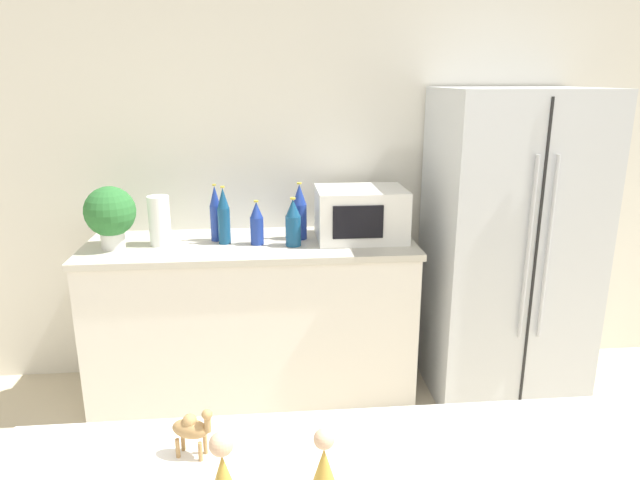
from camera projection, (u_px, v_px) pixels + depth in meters
wall_back at (332, 162)px, 3.33m from camera, size 8.00×0.06×2.55m
back_counter at (254, 318)px, 3.20m from camera, size 1.77×0.63×0.90m
refrigerator at (507, 246)px, 3.17m from camera, size 0.83×0.70×1.70m
potted_plant at (110, 214)px, 2.93m from camera, size 0.26×0.26×0.33m
paper_towel_roll at (159, 221)px, 3.00m from camera, size 0.11×0.11×0.26m
microwave at (361, 214)px, 3.11m from camera, size 0.48×0.37×0.28m
back_bottle_0 at (293, 223)px, 2.99m from camera, size 0.08×0.08×0.26m
back_bottle_1 at (257, 224)px, 3.01m from camera, size 0.07×0.07×0.24m
back_bottle_2 at (216, 214)px, 3.08m from camera, size 0.06×0.06×0.31m
back_bottle_3 at (300, 212)px, 3.11m from camera, size 0.08×0.08×0.31m
back_bottle_4 at (224, 216)px, 3.02m from camera, size 0.07×0.07×0.31m
camel_figurine at (192, 428)px, 1.16m from camera, size 0.09×0.06×0.11m
wise_man_figurine_blue at (223, 478)px, 1.00m from camera, size 0.07×0.07×0.16m
wise_man_figurine_crimson at (324, 468)px, 1.04m from camera, size 0.06×0.06×0.14m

